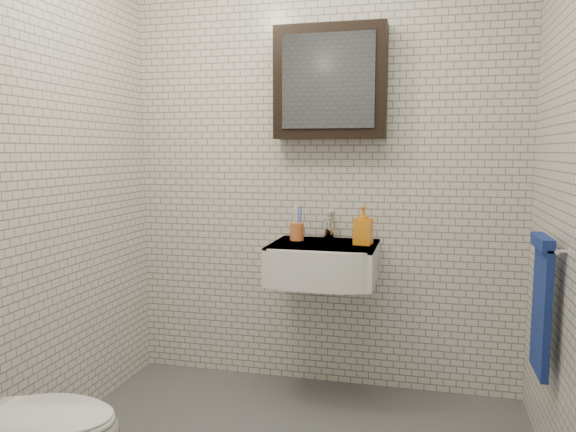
% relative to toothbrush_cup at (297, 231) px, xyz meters
% --- Properties ---
extents(room_shell, '(2.22, 2.02, 2.51)m').
position_rel_toothbrush_cup_xyz_m(room_shell, '(0.11, -0.85, 0.56)').
color(room_shell, silver).
rests_on(room_shell, ground).
extents(washbasin, '(0.55, 0.50, 0.20)m').
position_rel_toothbrush_cup_xyz_m(washbasin, '(0.16, -0.12, -0.15)').
color(washbasin, white).
rests_on(washbasin, room_shell).
extents(faucet, '(0.06, 0.20, 0.15)m').
position_rel_toothbrush_cup_xyz_m(faucet, '(0.16, 0.08, 0.01)').
color(faucet, silver).
rests_on(faucet, washbasin).
extents(mirror_cabinet, '(0.60, 0.15, 0.60)m').
position_rel_toothbrush_cup_xyz_m(mirror_cabinet, '(0.16, 0.08, 0.80)').
color(mirror_cabinet, black).
rests_on(mirror_cabinet, room_shell).
extents(towel_rail, '(0.09, 0.30, 0.58)m').
position_rel_toothbrush_cup_xyz_m(towel_rail, '(1.16, -0.50, -0.18)').
color(towel_rail, silver).
rests_on(towel_rail, room_shell).
extents(toothbrush_cup, '(0.10, 0.10, 0.21)m').
position_rel_toothbrush_cup_xyz_m(toothbrush_cup, '(0.00, 0.00, 0.00)').
color(toothbrush_cup, '#CF6933').
rests_on(toothbrush_cup, washbasin).
extents(soap_bottle, '(0.10, 0.10, 0.20)m').
position_rel_toothbrush_cup_xyz_m(soap_bottle, '(0.37, -0.06, 0.05)').
color(soap_bottle, orange).
rests_on(soap_bottle, washbasin).
extents(toilet, '(0.79, 0.56, 0.73)m').
position_rel_toothbrush_cup_xyz_m(toilet, '(-0.69, -1.38, -0.54)').
color(toilet, white).
rests_on(toilet, ground).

